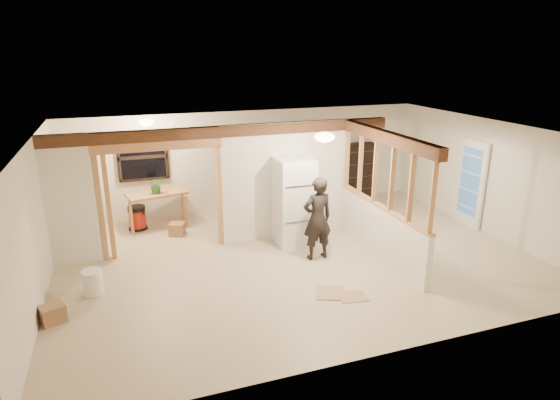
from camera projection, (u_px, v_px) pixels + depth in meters
name	position (u px, v px, depth m)	size (l,w,h in m)	color
floor	(297.00, 258.00, 9.25)	(9.00, 6.50, 0.01)	#BFAA8E
ceiling	(298.00, 132.00, 8.48)	(9.00, 6.50, 0.01)	white
wall_back	(250.00, 161.00, 11.78)	(9.00, 0.01, 2.50)	silver
wall_front	(390.00, 271.00, 5.95)	(9.00, 0.01, 2.50)	silver
wall_left	(35.00, 226.00, 7.45)	(0.01, 6.50, 2.50)	silver
wall_right	(488.00, 177.00, 10.28)	(0.01, 6.50, 2.50)	silver
partition_left_stub	(71.00, 201.00, 8.67)	(0.90, 0.12, 2.50)	silver
partition_center	(286.00, 181.00, 10.00)	(2.80, 0.12, 2.50)	silver
doorway_frame	(162.00, 200.00, 9.23)	(2.46, 0.14, 2.20)	#B9824E
header_beam_back	(229.00, 131.00, 9.28)	(7.00, 0.18, 0.22)	#512F1B
header_beam_right	(386.00, 137.00, 8.66)	(0.18, 3.30, 0.22)	#512F1B
pony_wall	(380.00, 231.00, 9.24)	(0.12, 3.20, 1.00)	silver
stud_partition	(384.00, 175.00, 8.88)	(0.14, 3.20, 1.32)	#B9824E
window_back	(143.00, 157.00, 10.80)	(1.12, 0.10, 1.10)	black
french_door	(471.00, 184.00, 10.69)	(0.12, 0.86, 2.00)	white
ceiling_dome_main	(325.00, 137.00, 8.13)	(0.36, 0.36, 0.16)	#FFEABF
ceiling_dome_util	(147.00, 122.00, 9.76)	(0.32, 0.32, 0.14)	#FFEABF
hanging_bulb	(176.00, 141.00, 9.38)	(0.07, 0.07, 0.07)	#FFD88C
refrigerator	(294.00, 201.00, 9.73)	(0.76, 0.73, 1.83)	white
woman	(317.00, 219.00, 9.00)	(0.60, 0.39, 1.65)	black
work_table	(158.00, 209.00, 10.75)	(1.31, 0.66, 0.83)	#B9824E
potted_plant	(156.00, 185.00, 10.49)	(0.35, 0.31, 0.39)	#335F25
shop_vac	(137.00, 218.00, 10.63)	(0.43, 0.43, 0.56)	maroon
bookshelf	(359.00, 171.00, 12.69)	(0.77, 0.26, 1.54)	black
bucket	(93.00, 282.00, 7.83)	(0.34, 0.34, 0.43)	white
box_util_a	(177.00, 229.00, 10.34)	(0.32, 0.27, 0.27)	#966A48
box_util_b	(80.00, 239.00, 9.86)	(0.26, 0.26, 0.24)	#966A48
box_front	(53.00, 314.00, 7.04)	(0.34, 0.28, 0.28)	#966A48
floor_panel_near	(330.00, 293.00, 7.90)	(0.48, 0.48, 0.02)	tan
floor_panel_far	(353.00, 297.00, 7.78)	(0.45, 0.36, 0.01)	tan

